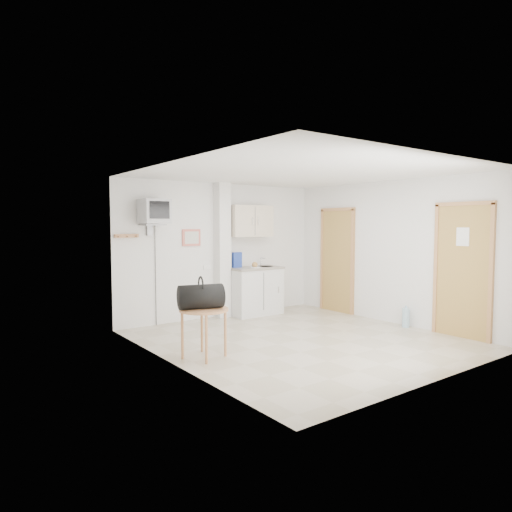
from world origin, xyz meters
TOP-DOWN VIEW (x-y plane):
  - ground at (0.00, 0.00)m, footprint 4.50×4.50m
  - room_envelope at (0.24, 0.09)m, footprint 4.24×4.54m
  - kitchenette at (0.57, 2.00)m, footprint 1.03×0.58m
  - crt_television at (-1.45, 2.02)m, footprint 0.44×0.45m
  - round_table at (-1.65, 0.07)m, footprint 0.64×0.64m
  - duffel_bag at (-1.69, 0.08)m, footprint 0.63×0.45m
  - water_bottle at (1.98, -0.43)m, footprint 0.12×0.12m

SIDE VIEW (x-z plane):
  - ground at x=0.00m, z-range 0.00..0.00m
  - water_bottle at x=1.98m, z-range -0.02..0.35m
  - round_table at x=-1.65m, z-range 0.24..0.89m
  - kitchenette at x=0.57m, z-range -0.25..1.85m
  - duffel_bag at x=-1.69m, z-range 0.60..1.02m
  - room_envelope at x=0.24m, z-range 0.26..2.81m
  - crt_television at x=-1.45m, z-range 0.86..3.01m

